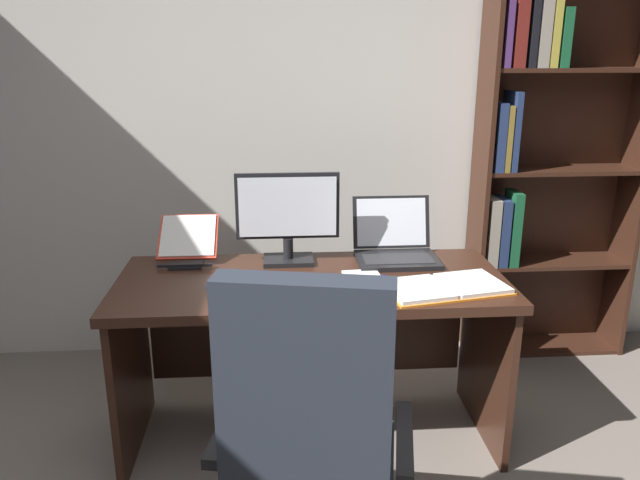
# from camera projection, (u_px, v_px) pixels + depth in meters

# --- Properties ---
(wall_back) EXTENTS (5.28, 0.12, 2.75)m
(wall_back) POSITION_uv_depth(u_px,v_px,m) (296.00, 105.00, 3.30)
(wall_back) COLOR beige
(wall_back) RESTS_ON ground
(desk) EXTENTS (1.61, 0.69, 0.75)m
(desk) POSITION_uv_depth(u_px,v_px,m) (311.00, 317.00, 2.68)
(desk) COLOR #381E14
(desk) RESTS_ON ground
(bookshelf) EXTENTS (0.87, 0.27, 2.09)m
(bookshelf) POSITION_uv_depth(u_px,v_px,m) (539.00, 168.00, 3.29)
(bookshelf) COLOR #381E14
(bookshelf) RESTS_ON ground
(office_chair) EXTENTS (0.67, 0.60, 1.10)m
(office_chair) POSITION_uv_depth(u_px,v_px,m) (310.00, 464.00, 1.85)
(office_chair) COLOR black
(office_chair) RESTS_ON ground
(monitor) EXTENTS (0.45, 0.16, 0.40)m
(monitor) POSITION_uv_depth(u_px,v_px,m) (288.00, 219.00, 2.69)
(monitor) COLOR black
(monitor) RESTS_ON desk
(laptop) EXTENTS (0.36, 0.34, 0.26)m
(laptop) POSITION_uv_depth(u_px,v_px,m) (395.00, 247.00, 2.78)
(laptop) COLOR black
(laptop) RESTS_ON desk
(keyboard) EXTENTS (0.42, 0.15, 0.02)m
(keyboard) POSITION_uv_depth(u_px,v_px,m) (291.00, 287.00, 2.43)
(keyboard) COLOR black
(keyboard) RESTS_ON desk
(computer_mouse) EXTENTS (0.06, 0.10, 0.04)m
(computer_mouse) POSITION_uv_depth(u_px,v_px,m) (214.00, 287.00, 2.41)
(computer_mouse) COLOR black
(computer_mouse) RESTS_ON desk
(reading_stand_with_book) EXTENTS (0.26, 0.28, 0.18)m
(reading_stand_with_book) POSITION_uv_depth(u_px,v_px,m) (188.00, 241.00, 2.76)
(reading_stand_with_book) COLOR black
(reading_stand_with_book) RESTS_ON desk
(open_binder) EXTENTS (0.52, 0.35, 0.02)m
(open_binder) POSITION_uv_depth(u_px,v_px,m) (445.00, 287.00, 2.42)
(open_binder) COLOR orange
(open_binder) RESTS_ON desk
(notepad) EXTENTS (0.17, 0.22, 0.01)m
(notepad) POSITION_uv_depth(u_px,v_px,m) (364.00, 279.00, 2.53)
(notepad) COLOR white
(notepad) RESTS_ON desk
(pen) EXTENTS (0.14, 0.03, 0.01)m
(pen) POSITION_uv_depth(u_px,v_px,m) (369.00, 277.00, 2.53)
(pen) COLOR navy
(pen) RESTS_ON notepad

